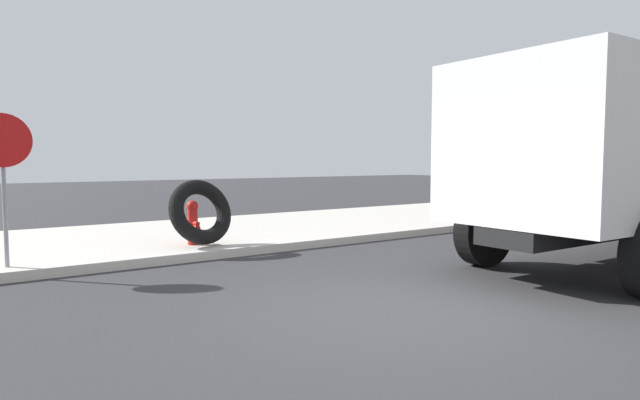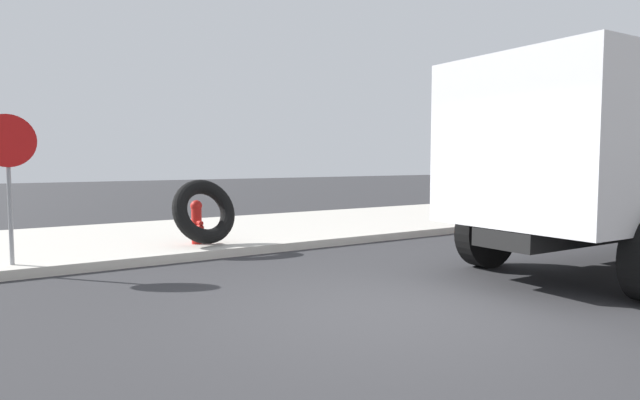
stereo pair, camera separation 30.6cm
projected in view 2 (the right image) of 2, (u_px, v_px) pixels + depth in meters
name	position (u px, v px, depth m)	size (l,w,h in m)	color
ground_plane	(367.00, 315.00, 5.79)	(80.00, 80.00, 0.00)	#2D2D30
sidewalk_curb	(174.00, 237.00, 11.22)	(36.00, 5.00, 0.15)	#BCB7AD
fire_hydrant	(197.00, 221.00, 9.73)	(0.21, 0.48, 0.80)	red
loose_tire	(204.00, 211.00, 9.59)	(1.20, 1.20, 0.26)	black
stop_sign	(8.00, 161.00, 7.68)	(0.76, 0.08, 2.18)	gray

